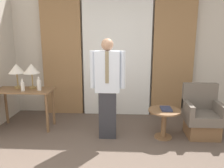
# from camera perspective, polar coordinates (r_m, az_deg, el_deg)

# --- Properties ---
(wall_back) EXTENTS (10.00, 0.06, 2.70)m
(wall_back) POSITION_cam_1_polar(r_m,az_deg,el_deg) (4.81, 1.34, 8.08)
(wall_back) COLOR beige
(wall_back) RESTS_ON ground_plane
(curtain_sheer_center) EXTENTS (1.44, 0.06, 2.58)m
(curtain_sheer_center) POSITION_cam_1_polar(r_m,az_deg,el_deg) (4.69, 1.29, 7.22)
(curtain_sheer_center) COLOR white
(curtain_sheer_center) RESTS_ON ground_plane
(curtain_drape_left) EXTENTS (0.85, 0.06, 2.58)m
(curtain_drape_left) POSITION_cam_1_polar(r_m,az_deg,el_deg) (4.87, -12.93, 7.11)
(curtain_drape_left) COLOR #997047
(curtain_drape_left) RESTS_ON ground_plane
(curtain_drape_right) EXTENTS (0.85, 0.06, 2.58)m
(curtain_drape_right) POSITION_cam_1_polar(r_m,az_deg,el_deg) (4.80, 15.71, 6.89)
(curtain_drape_right) COLOR #997047
(curtain_drape_right) RESTS_ON ground_plane
(desk) EXTENTS (1.07, 0.49, 0.75)m
(desk) POSITION_cam_1_polar(r_m,az_deg,el_deg) (4.38, -21.90, -3.01)
(desk) COLOR brown
(desk) RESTS_ON ground_plane
(table_lamp_left) EXTENTS (0.30, 0.30, 0.46)m
(table_lamp_left) POSITION_cam_1_polar(r_m,az_deg,el_deg) (4.41, -23.69, 3.53)
(table_lamp_left) COLOR #9E7F47
(table_lamp_left) RESTS_ON desk
(table_lamp_right) EXTENTS (0.30, 0.30, 0.46)m
(table_lamp_right) POSITION_cam_1_polar(r_m,az_deg,el_deg) (4.29, -20.29, 3.58)
(table_lamp_right) COLOR #9E7F47
(table_lamp_right) RESTS_ON desk
(bottle_near_edge) EXTENTS (0.08, 0.08, 0.25)m
(bottle_near_edge) POSITION_cam_1_polar(r_m,az_deg,el_deg) (4.16, -18.54, -0.17)
(bottle_near_edge) COLOR silver
(bottle_near_edge) RESTS_ON desk
(bottle_by_lamp) EXTENTS (0.07, 0.07, 0.23)m
(bottle_by_lamp) POSITION_cam_1_polar(r_m,az_deg,el_deg) (4.21, -22.32, -0.47)
(bottle_by_lamp) COLOR silver
(bottle_by_lamp) RESTS_ON desk
(person) EXTENTS (0.58, 0.20, 1.68)m
(person) POSITION_cam_1_polar(r_m,az_deg,el_deg) (3.59, -1.19, -0.36)
(person) COLOR #2D2D33
(person) RESTS_ON ground_plane
(armchair) EXTENTS (0.60, 0.55, 0.90)m
(armchair) POSITION_cam_1_polar(r_m,az_deg,el_deg) (4.15, 22.37, -8.00)
(armchair) COLOR brown
(armchair) RESTS_ON ground_plane
(side_table) EXTENTS (0.54, 0.54, 0.50)m
(side_table) POSITION_cam_1_polar(r_m,az_deg,el_deg) (3.86, 13.43, -8.82)
(side_table) COLOR brown
(side_table) RESTS_ON ground_plane
(book) EXTENTS (0.17, 0.25, 0.03)m
(book) POSITION_cam_1_polar(r_m,az_deg,el_deg) (3.81, 13.95, -6.31)
(book) COLOR #2D334C
(book) RESTS_ON side_table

